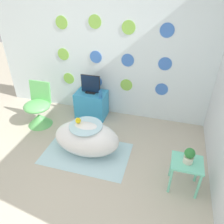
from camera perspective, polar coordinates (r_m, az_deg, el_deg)
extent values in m
plane|color=#BCB29E|center=(2.90, -13.12, -22.89)|extent=(12.00, 12.00, 0.00)
cube|color=white|center=(3.86, 0.11, 16.72)|extent=(4.46, 0.04, 2.60)
cylinder|color=#8CCC4C|center=(4.38, -11.22, 8.61)|extent=(0.22, 0.01, 0.22)
cylinder|color=#3F72CC|center=(4.16, -4.11, 7.94)|extent=(0.22, 0.01, 0.22)
cylinder|color=#8CCC4C|center=(4.01, 3.76, 7.05)|extent=(0.22, 0.01, 0.22)
cylinder|color=#3F72CC|center=(3.94, 12.82, 5.80)|extent=(0.22, 0.01, 0.22)
cylinder|color=#8CCC4C|center=(4.24, -12.61, 14.51)|extent=(0.22, 0.01, 0.22)
cylinder|color=#3F72CC|center=(3.99, -4.26, 14.13)|extent=(0.22, 0.01, 0.22)
cylinder|color=#3F72CC|center=(3.84, 4.10, 13.33)|extent=(0.22, 0.01, 0.22)
cylinder|color=#3F72CC|center=(3.76, 13.68, 12.12)|extent=(0.22, 0.01, 0.22)
cylinder|color=#8CCC4C|center=(4.09, -13.05, 21.82)|extent=(0.22, 0.01, 0.22)
cylinder|color=#8CCC4C|center=(3.84, -4.53, 22.46)|extent=(0.22, 0.01, 0.22)
cylinder|color=#8CCC4C|center=(3.70, 4.34, 21.17)|extent=(0.22, 0.01, 0.22)
cylinder|color=#3F72CC|center=(3.63, 14.20, 19.99)|extent=(0.22, 0.01, 0.22)
cube|color=silver|center=(3.45, -6.68, -10.68)|extent=(1.30, 0.82, 0.01)
ellipsoid|color=white|center=(3.33, -6.60, -6.81)|extent=(1.00, 0.60, 0.50)
cylinder|color=#B2DBEA|center=(3.19, -6.86, -3.61)|extent=(0.49, 0.49, 0.01)
sphere|color=yellow|center=(3.21, -8.83, -2.22)|extent=(0.08, 0.08, 0.08)
sphere|color=yellow|center=(3.18, -8.98, -1.90)|extent=(0.05, 0.05, 0.05)
cone|color=orange|center=(3.16, -9.15, -2.13)|extent=(0.02, 0.02, 0.02)
cone|color=#66C166|center=(4.19, -18.37, -1.80)|extent=(0.44, 0.44, 0.21)
ellipsoid|color=#66C166|center=(4.04, -19.04, 1.48)|extent=(0.46, 0.46, 0.16)
cube|color=#66C166|center=(4.08, -18.24, 5.05)|extent=(0.39, 0.09, 0.39)
cube|color=#389ED6|center=(4.16, -5.34, 2.03)|extent=(0.56, 0.39, 0.50)
cube|color=white|center=(3.97, -6.38, 1.80)|extent=(0.48, 0.01, 0.14)
cube|color=black|center=(4.04, -5.53, 5.20)|extent=(0.19, 0.12, 0.02)
cube|color=black|center=(3.97, -5.62, 7.35)|extent=(0.36, 0.01, 0.33)
cube|color=#0F1E38|center=(3.96, -5.67, 7.30)|extent=(0.34, 0.01, 0.31)
cylinder|color=#2D72B7|center=(3.82, -3.02, 4.58)|extent=(0.06, 0.06, 0.13)
cylinder|color=#2D72B7|center=(3.78, -3.05, 5.61)|extent=(0.03, 0.03, 0.02)
cube|color=#72D8B7|center=(2.85, 19.08, -12.44)|extent=(0.38, 0.33, 0.02)
cylinder|color=#72D8B7|center=(2.89, 14.97, -16.96)|extent=(0.03, 0.03, 0.41)
cylinder|color=#72D8B7|center=(2.93, 21.61, -17.72)|extent=(0.03, 0.03, 0.41)
cylinder|color=#72D8B7|center=(3.08, 15.27, -13.15)|extent=(0.03, 0.03, 0.41)
cylinder|color=#72D8B7|center=(3.12, 21.40, -13.91)|extent=(0.03, 0.03, 0.41)
cylinder|color=beige|center=(2.81, 19.30, -11.59)|extent=(0.12, 0.12, 0.09)
sphere|color=#2D7A38|center=(2.74, 19.67, -10.09)|extent=(0.12, 0.12, 0.12)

